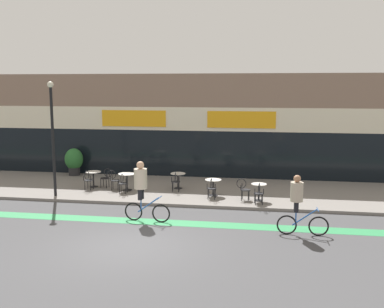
# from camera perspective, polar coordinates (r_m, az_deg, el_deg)

# --- Properties ---
(ground_plane) EXTENTS (120.00, 120.00, 0.00)m
(ground_plane) POSITION_cam_1_polar(r_m,az_deg,el_deg) (14.05, -7.80, -11.44)
(ground_plane) COLOR #424244
(sidewalk_slab) EXTENTS (40.00, 5.50, 0.12)m
(sidewalk_slab) POSITION_cam_1_polar(r_m,az_deg,el_deg) (20.78, -1.98, -4.54)
(sidewalk_slab) COLOR slate
(sidewalk_slab) RESTS_ON ground
(storefront_facade) EXTENTS (40.00, 4.06, 5.41)m
(storefront_facade) POSITION_cam_1_polar(r_m,az_deg,el_deg) (24.96, 0.07, 3.82)
(storefront_facade) COLOR #7F6656
(storefront_facade) RESTS_ON ground
(bike_lane_stripe) EXTENTS (36.00, 0.70, 0.01)m
(bike_lane_stripe) POSITION_cam_1_polar(r_m,az_deg,el_deg) (16.26, -5.29, -8.56)
(bike_lane_stripe) COLOR #2D844C
(bike_lane_stripe) RESTS_ON ground
(bistro_table_0) EXTENTS (0.71, 0.71, 0.73)m
(bistro_table_0) POSITION_cam_1_polar(r_m,az_deg,el_deg) (21.43, -12.42, -2.74)
(bistro_table_0) COLOR black
(bistro_table_0) RESTS_ON sidewalk_slab
(bistro_table_1) EXTENTS (0.77, 0.77, 0.77)m
(bistro_table_1) POSITION_cam_1_polar(r_m,az_deg,el_deg) (20.46, -8.27, -3.07)
(bistro_table_1) COLOR black
(bistro_table_1) RESTS_ON sidewalk_slab
(bistro_table_2) EXTENTS (0.68, 0.68, 0.71)m
(bistro_table_2) POSITION_cam_1_polar(r_m,az_deg,el_deg) (20.63, -1.79, -3.01)
(bistro_table_2) COLOR black
(bistro_table_2) RESTS_ON sidewalk_slab
(bistro_table_3) EXTENTS (0.70, 0.70, 0.70)m
(bistro_table_3) POSITION_cam_1_polar(r_m,az_deg,el_deg) (19.34, 2.71, -3.84)
(bistro_table_3) COLOR black
(bistro_table_3) RESTS_ON sidewalk_slab
(bistro_table_4) EXTENTS (0.64, 0.64, 0.71)m
(bistro_table_4) POSITION_cam_1_polar(r_m,az_deg,el_deg) (18.66, 8.49, -4.39)
(bistro_table_4) COLOR black
(bistro_table_4) RESTS_ON sidewalk_slab
(cafe_chair_0_near) EXTENTS (0.44, 0.59, 0.90)m
(cafe_chair_0_near) POSITION_cam_1_polar(r_m,az_deg,el_deg) (20.87, -13.07, -3.08)
(cafe_chair_0_near) COLOR black
(cafe_chair_0_near) RESTS_ON sidewalk_slab
(cafe_chair_0_side) EXTENTS (0.59, 0.44, 0.90)m
(cafe_chair_0_side) POSITION_cam_1_polar(r_m,az_deg,el_deg) (21.21, -10.85, -2.83)
(cafe_chair_0_side) COLOR black
(cafe_chair_0_side) RESTS_ON sidewalk_slab
(cafe_chair_1_near) EXTENTS (0.42, 0.58, 0.90)m
(cafe_chair_1_near) POSITION_cam_1_polar(r_m,az_deg,el_deg) (19.89, -8.79, -3.54)
(cafe_chair_1_near) COLOR black
(cafe_chair_1_near) RESTS_ON sidewalk_slab
(cafe_chair_1_side) EXTENTS (0.60, 0.45, 0.90)m
(cafe_chair_1_side) POSITION_cam_1_polar(r_m,az_deg,el_deg) (20.65, -9.93, -3.11)
(cafe_chair_1_side) COLOR black
(cafe_chair_1_side) RESTS_ON sidewalk_slab
(cafe_chair_2_near) EXTENTS (0.44, 0.59, 0.90)m
(cafe_chair_2_near) POSITION_cam_1_polar(r_m,az_deg,el_deg) (20.03, -2.10, -3.35)
(cafe_chair_2_near) COLOR black
(cafe_chair_2_near) RESTS_ON sidewalk_slab
(cafe_chair_3_near) EXTENTS (0.41, 0.58, 0.90)m
(cafe_chair_3_near) POSITION_cam_1_polar(r_m,az_deg,el_deg) (18.73, 2.49, -4.21)
(cafe_chair_3_near) COLOR black
(cafe_chair_3_near) RESTS_ON sidewalk_slab
(cafe_chair_4_near) EXTENTS (0.44, 0.60, 0.90)m
(cafe_chair_4_near) POSITION_cam_1_polar(r_m,az_deg,el_deg) (18.05, 8.50, -4.79)
(cafe_chair_4_near) COLOR black
(cafe_chair_4_near) RESTS_ON sidewalk_slab
(cafe_chair_4_side) EXTENTS (0.59, 0.43, 0.90)m
(cafe_chair_4_side) POSITION_cam_1_polar(r_m,az_deg,el_deg) (18.68, 6.57, -4.29)
(cafe_chair_4_side) COLOR black
(cafe_chair_4_side) RESTS_ON sidewalk_slab
(planter_pot) EXTENTS (0.95, 0.95, 1.43)m
(planter_pot) POSITION_cam_1_polar(r_m,az_deg,el_deg) (24.43, -14.76, -0.83)
(planter_pot) COLOR #232326
(planter_pot) RESTS_ON sidewalk_slab
(lamp_post) EXTENTS (0.26, 0.26, 4.86)m
(lamp_post) POSITION_cam_1_polar(r_m,az_deg,el_deg) (19.83, -17.29, 2.90)
(lamp_post) COLOR black
(lamp_post) RESTS_ON sidewalk_slab
(cyclist_0) EXTENTS (1.70, 0.55, 2.18)m
(cyclist_0) POSITION_cam_1_polar(r_m,az_deg,el_deg) (16.04, -6.37, -4.04)
(cyclist_0) COLOR black
(cyclist_0) RESTS_ON ground
(cyclist_1) EXTENTS (1.66, 0.48, 1.99)m
(cyclist_1) POSITION_cam_1_polar(r_m,az_deg,el_deg) (14.91, 13.35, -5.81)
(cyclist_1) COLOR black
(cyclist_1) RESTS_ON ground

